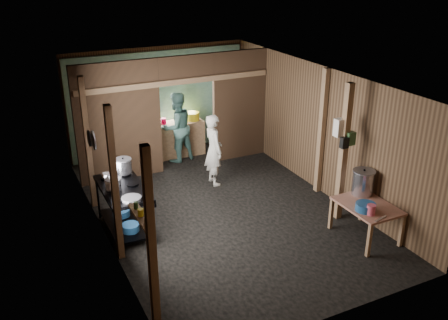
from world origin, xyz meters
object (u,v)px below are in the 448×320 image
stove_pot_large (123,167)px  stock_pot (363,183)px  prep_table (365,221)px  gas_range (125,209)px  pink_bucket (371,210)px  yellow_tub (192,116)px  cook (214,150)px

stove_pot_large → stock_pot: size_ratio=0.68×
stock_pot → prep_table: bearing=-117.2°
gas_range → pink_bucket: bearing=-33.4°
stove_pot_large → stock_pot: stove_pot_large is taller
prep_table → stove_pot_large: (-3.54, 2.57, 0.70)m
prep_table → stock_pot: (0.20, 0.38, 0.53)m
yellow_tub → cook: size_ratio=0.22×
stove_pot_large → gas_range: bearing=-107.7°
stock_pot → pink_bucket: 0.78m
gas_range → cook: bearing=26.4°
stove_pot_large → yellow_tub: stove_pot_large is taller
prep_table → stove_pot_large: stove_pot_large is taller
gas_range → stove_pot_large: 0.80m
pink_bucket → cook: (-1.26, 3.45, 0.05)m
pink_bucket → yellow_tub: yellow_tub is taller
stove_pot_large → cook: (2.09, 0.59, -0.24)m
pink_bucket → stove_pot_large: bearing=139.6°
stock_pot → yellow_tub: size_ratio=1.36×
prep_table → yellow_tub: (-1.16, 5.02, 0.63)m
pink_bucket → cook: cook is taller
yellow_tub → cook: cook is taller
gas_range → prep_table: 4.24m
gas_range → prep_table: size_ratio=1.37×
cook → stove_pot_large: bearing=106.7°
stock_pot → pink_bucket: stock_pot is taller
stock_pot → yellow_tub: 4.84m
prep_table → pink_bucket: (-0.19, -0.29, 0.41)m
prep_table → stock_pot: size_ratio=2.28×
prep_table → yellow_tub: 5.19m
yellow_tub → prep_table: bearing=-77.0°
yellow_tub → cook: (-0.29, -1.86, -0.17)m
stove_pot_large → pink_bucket: size_ratio=1.83×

